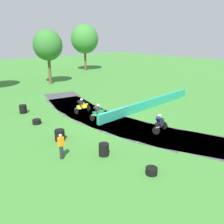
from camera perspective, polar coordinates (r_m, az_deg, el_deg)
The scene contains 14 objects.
ground_plane at distance 21.71m, azimuth -0.49°, elevation -2.13°, with size 120.00×120.00×0.00m, color #38752D.
track_asphalt at distance 22.15m, azimuth 0.72°, elevation -1.71°, with size 7.50×26.05×0.01m.
safety_barrier at distance 25.68m, azimuth 8.50°, elevation 1.88°, with size 0.30×14.12×0.90m, color #239375.
motorcycle_lead_yellow at distance 24.20m, azimuth -6.85°, elevation 1.43°, with size 1.69×0.87×1.43m.
motorcycle_chase_green at distance 22.10m, azimuth -3.08°, elevation -0.03°, with size 1.71×0.88×1.43m.
motorcycle_trailing_black at distance 19.71m, azimuth 10.99°, elevation -2.53°, with size 1.67×0.94×1.43m.
tire_stack_near at distance 25.29m, azimuth -19.78°, elevation 0.64°, with size 0.69×0.69×0.80m.
tire_stack_mid_a at distance 21.96m, azimuth -16.94°, elevation -2.14°, with size 0.70×0.70×0.40m.
tire_stack_mid_b at distance 18.17m, azimuth -11.94°, elevation -5.23°, with size 0.71×0.71×0.80m.
tire_stack_far at distance 15.70m, azimuth -1.89°, elevation -8.62°, with size 0.64×0.64×0.80m.
tire_stack_extra_a at distance 14.03m, azimuth 9.08°, elevation -13.22°, with size 0.65×0.65×0.40m.
track_marshal at distance 15.43m, azimuth -11.62°, elevation -7.77°, with size 0.34×0.24×1.63m.
tree_mid_rise at distance 38.46m, azimuth -14.56°, elevation 14.62°, with size 4.23×4.23×7.92m.
tree_behind_barrier at distance 52.00m, azimuth -6.31°, elevation 16.34°, with size 5.43×5.43×9.10m.
Camera 1 is at (-13.99, -14.88, 7.35)m, focal length 39.75 mm.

